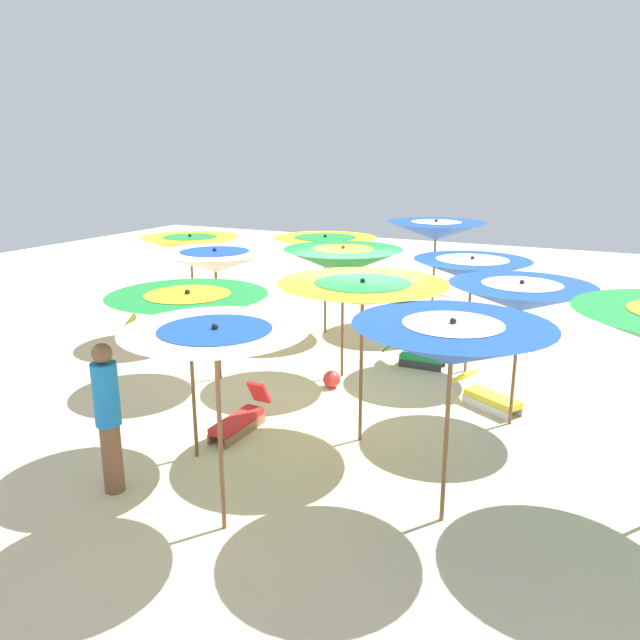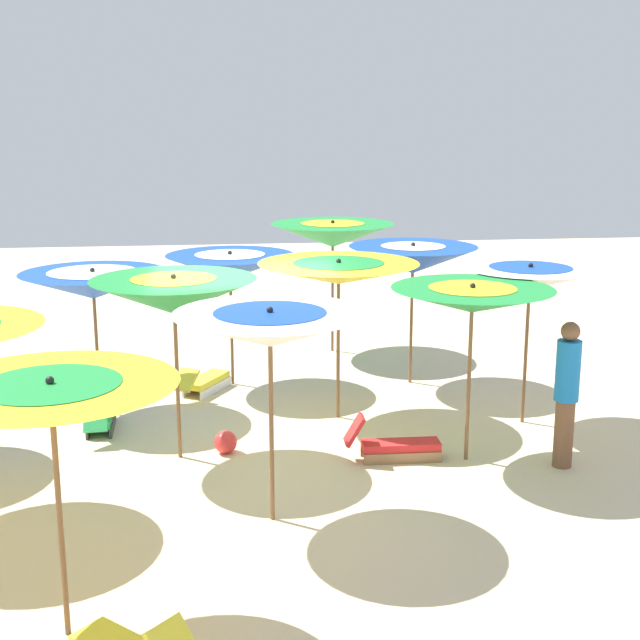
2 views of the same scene
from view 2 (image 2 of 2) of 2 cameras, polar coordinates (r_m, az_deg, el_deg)
ground at (r=12.12m, az=-4.59°, el=-7.75°), size 37.51×37.51×0.04m
beach_umbrella_0 at (r=12.47m, az=13.54°, el=2.66°), size 1.90×1.90×2.32m
beach_umbrella_1 at (r=14.12m, az=6.08°, el=3.97°), size 2.07×2.07×2.34m
beach_umbrella_2 at (r=16.01m, az=0.83°, el=5.59°), size 2.25×2.25×2.46m
beach_umbrella_3 at (r=10.91m, az=9.90°, el=1.30°), size 2.02×2.02×2.30m
beach_umbrella_4 at (r=12.32m, az=1.22°, el=3.08°), size 2.28×2.28×2.35m
beach_umbrella_5 at (r=14.04m, az=-5.89°, el=3.51°), size 2.05×2.05×2.22m
beach_umbrella_6 at (r=9.08m, az=-3.28°, el=-0.58°), size 2.03×2.03×2.38m
beach_umbrella_7 at (r=10.97m, az=-9.50°, el=1.57°), size 2.07×2.07×2.41m
beach_umbrella_8 at (r=13.05m, az=-14.59°, el=2.25°), size 2.09×2.09×2.17m
beach_umbrella_9 at (r=7.32m, az=-17.12°, el=-5.29°), size 2.05×2.05×2.29m
lounger_1 at (r=14.03m, az=-7.60°, el=-3.98°), size 0.94×1.27×0.51m
lounger_3 at (r=12.60m, az=-14.15°, el=-6.21°), size 0.37×1.18×0.59m
lounger_4 at (r=11.32m, az=4.89°, el=-8.13°), size 1.24×0.36×0.61m
beachgoer_0 at (r=11.23m, az=15.79°, el=-4.47°), size 0.30×0.30×1.87m
beach_ball at (r=11.57m, az=-6.17°, el=-7.92°), size 0.30×0.30×0.30m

